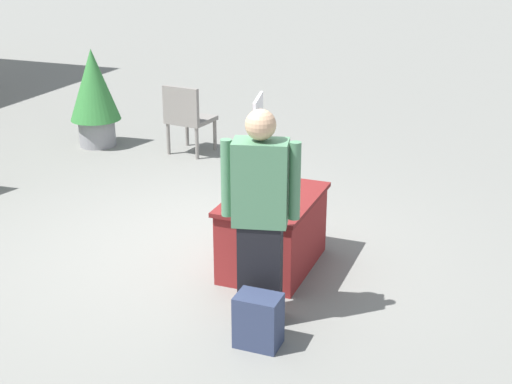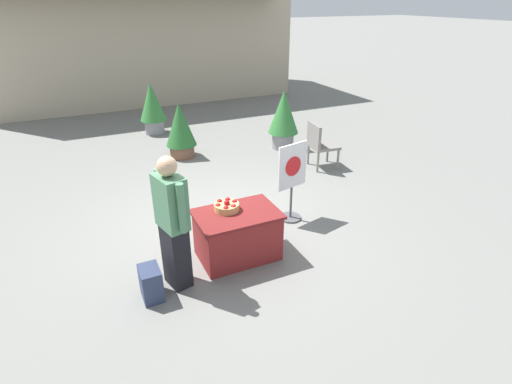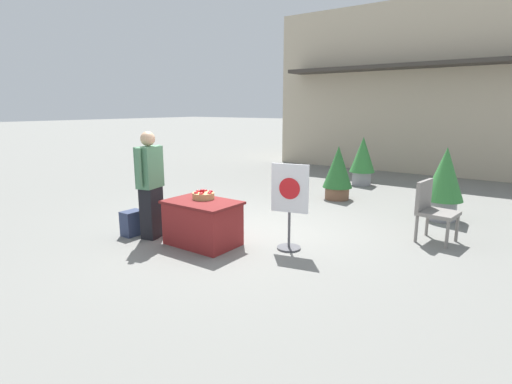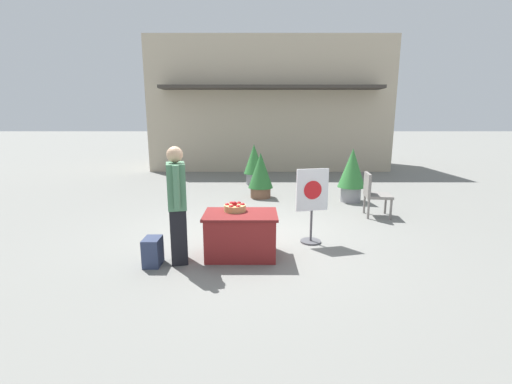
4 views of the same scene
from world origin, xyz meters
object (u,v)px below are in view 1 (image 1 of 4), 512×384
Objects in this scene: person_visitor at (260,217)px; patio_chair at (187,116)px; display_table at (273,232)px; apple_basket at (256,192)px; poster_board at (258,151)px; potted_plant_far_left at (94,93)px; backpack at (258,321)px.

person_visitor is 4.56m from patio_chair.
display_table is 0.44m from apple_basket.
poster_board is at bearing 7.62° from person_visitor.
person_visitor is 1.25× the size of potted_plant_far_left.
apple_basket is 0.26× the size of poster_board.
backpack is 5.75m from potted_plant_far_left.
potted_plant_far_left is (2.84, 3.57, 0.02)m from apple_basket.
apple_basket is at bearing 22.24° from backpack.
display_table is 3.67m from patio_chair.
display_table is 0.87× the size of poster_board.
potted_plant_far_left is (3.67, 3.93, -0.12)m from person_visitor.
patio_chair reaches higher than display_table.
potted_plant_far_left reaches higher than poster_board.
person_visitor is 5.38m from potted_plant_far_left.
person_visitor reaches higher than patio_chair.
poster_board is 1.34× the size of patio_chair.
apple_basket is (-0.09, 0.13, 0.41)m from display_table.
backpack is at bearing -140.51° from patio_chair.
potted_plant_far_left is at bearing 45.19° from backpack.
backpack is 4.93m from patio_chair.
person_visitor is at bearing 18.91° from backpack.
backpack is 0.43× the size of patio_chair.
patio_chair is (4.14, 2.65, 0.34)m from backpack.
backpack is at bearing -157.76° from apple_basket.
person_visitor is 4.17× the size of backpack.
potted_plant_far_left is at bearing 140.42° from poster_board.
display_table is 1.35m from backpack.
potted_plant_far_left is at bearing 101.28° from patio_chair.
person_visitor reaches higher than poster_board.
apple_basket is 0.35× the size of patio_chair.
apple_basket is at bearing -82.88° from poster_board.
poster_board is (1.21, 0.61, 0.36)m from display_table.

